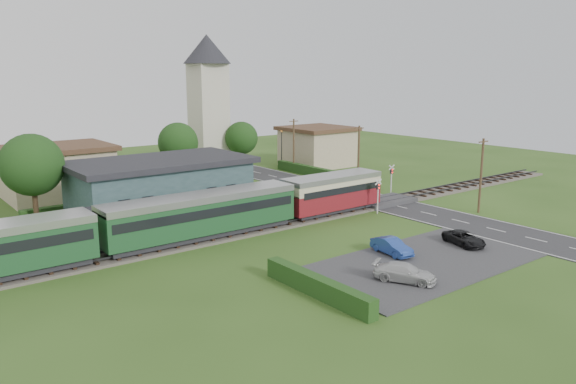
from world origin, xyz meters
TOP-DOWN VIEW (x-y plane):
  - ground at (0.00, 0.00)m, footprint 120.00×120.00m
  - railway_track at (0.00, 2.00)m, footprint 76.00×3.20m
  - road at (10.00, 0.00)m, footprint 6.00×70.00m
  - car_park at (-1.50, -12.00)m, footprint 17.00×9.00m
  - crossing_deck at (10.00, 2.00)m, footprint 6.20×3.40m
  - platform at (-10.00, 5.20)m, footprint 30.00×3.00m
  - equipment_hut at (-18.00, 5.20)m, footprint 2.30×2.30m
  - station_building at (-10.00, 10.99)m, footprint 16.00×9.00m
  - train at (-13.97, 2.00)m, footprint 43.20×2.90m
  - church_tower at (5.00, 28.00)m, footprint 6.00×6.00m
  - house_west at (-15.00, 25.00)m, footprint 10.80×8.80m
  - house_east at (20.00, 24.00)m, footprint 8.80×8.80m
  - hedge_carpark at (-11.00, -12.00)m, footprint 0.80×9.00m
  - hedge_roadside at (14.20, 16.00)m, footprint 0.80×18.00m
  - hedge_station at (-10.00, 15.50)m, footprint 22.00×0.80m
  - tree_a at (-20.00, 14.00)m, footprint 5.20×5.20m
  - tree_b at (-2.00, 23.00)m, footprint 4.60×4.60m
  - tree_c at (8.00, 25.00)m, footprint 4.20×4.20m
  - utility_pole_b at (14.20, -6.00)m, footprint 1.40×0.22m
  - utility_pole_c at (14.20, 10.00)m, footprint 1.40×0.22m
  - utility_pole_d at (14.20, 22.00)m, footprint 1.40×0.22m
  - crossing_signal_near at (6.40, -0.41)m, footprint 0.84×0.28m
  - crossing_signal_far at (13.60, 4.39)m, footprint 0.84×0.28m
  - streetlamp_east at (16.00, 27.00)m, footprint 0.30×0.30m
  - car_on_road at (10.66, 10.95)m, footprint 3.52×2.25m
  - car_park_blue at (-1.81, -9.50)m, footprint 1.65×3.63m
  - car_park_silver at (-5.25, -13.66)m, footprint 3.26×4.21m
  - car_park_dark at (4.23, -11.37)m, footprint 2.55×3.95m
  - pedestrian_near at (-2.55, 5.25)m, footprint 0.57×0.41m
  - pedestrian_far at (-15.14, 5.26)m, footprint 0.84×1.02m

SIDE VIEW (x-z plane):
  - ground at x=0.00m, z-range 0.00..0.00m
  - road at x=10.00m, z-range 0.00..0.05m
  - car_park at x=-1.50m, z-range 0.00..0.08m
  - railway_track at x=0.00m, z-range -0.13..0.36m
  - crossing_deck at x=10.00m, z-range 0.00..0.45m
  - platform at x=-10.00m, z-range 0.00..0.45m
  - car_park_dark at x=4.23m, z-range 0.08..1.09m
  - hedge_carpark at x=-11.00m, z-range 0.00..1.20m
  - hedge_roadside at x=14.20m, z-range 0.00..1.20m
  - car_on_road at x=10.66m, z-range 0.05..1.17m
  - car_park_silver at x=-5.25m, z-range 0.08..1.22m
  - hedge_station at x=-10.00m, z-range 0.00..1.30m
  - car_park_blue at x=-1.81m, z-range 0.08..1.24m
  - pedestrian_near at x=-2.55m, z-range 0.45..1.93m
  - pedestrian_far at x=-15.14m, z-range 0.45..2.37m
  - equipment_hut at x=-18.00m, z-range 0.47..3.02m
  - crossing_signal_near at x=6.40m, z-range 0.50..3.78m
  - crossing_signal_far at x=13.60m, z-range 0.50..3.78m
  - train at x=-13.97m, z-range 0.48..3.88m
  - station_building at x=-10.00m, z-range 0.04..5.34m
  - house_west at x=-15.00m, z-range 0.04..5.54m
  - house_east at x=20.00m, z-range 0.05..5.55m
  - streetlamp_east at x=16.00m, z-range 0.46..5.62m
  - utility_pole_b at x=14.20m, z-range 0.13..7.13m
  - utility_pole_c at x=14.20m, z-range 0.13..7.13m
  - utility_pole_d at x=14.20m, z-range 0.13..7.13m
  - tree_c at x=8.00m, z-range 1.26..8.04m
  - tree_b at x=-2.00m, z-range 1.35..8.69m
  - tree_a at x=-20.00m, z-range 1.38..9.38m
  - church_tower at x=5.00m, z-range 1.43..19.03m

